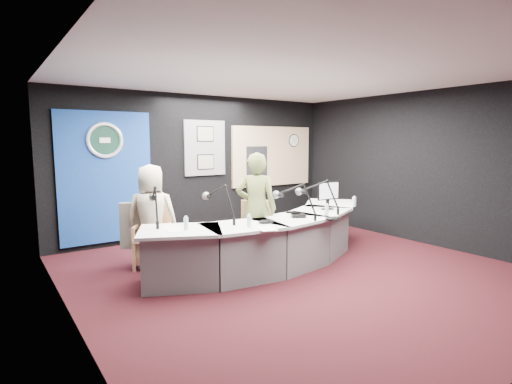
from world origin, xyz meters
TOP-DOWN VIEW (x-y plane):
  - ground at (0.00, 0.00)m, footprint 6.00×6.00m
  - ceiling at (0.00, 0.00)m, footprint 6.00×6.00m
  - wall_back at (0.00, 3.00)m, footprint 6.00×0.02m
  - wall_left at (-3.00, 0.00)m, footprint 0.02×6.00m
  - wall_right at (3.00, 0.00)m, footprint 0.02×6.00m
  - broadcast_desk at (-0.05, 0.55)m, footprint 4.50×1.90m
  - backdrop_panel at (-1.90, 2.97)m, footprint 1.60×0.05m
  - agency_seal at (-1.90, 2.93)m, footprint 0.63×0.07m
  - seal_center at (-1.90, 2.94)m, footprint 0.48×0.01m
  - pinboard at (0.05, 2.97)m, footprint 0.90×0.04m
  - framed_photo_upper at (0.05, 2.94)m, footprint 0.34×0.02m
  - framed_photo_lower at (0.05, 2.94)m, footprint 0.34×0.02m
  - booth_window_frame at (1.75, 2.97)m, footprint 2.12×0.06m
  - booth_glow at (1.75, 2.96)m, footprint 2.00×0.02m
  - equipment_rack at (1.30, 2.94)m, footprint 0.55×0.02m
  - wall_clock at (2.35, 2.94)m, footprint 0.28×0.01m
  - armchair_left at (-1.66, 1.40)m, footprint 0.83×0.83m
  - armchair_right at (-0.27, 0.69)m, footprint 0.78×0.78m
  - draped_jacket at (-1.82, 1.61)m, footprint 0.47×0.35m
  - person_man at (-1.66, 1.40)m, footprint 0.90×0.82m
  - person_woman at (-0.27, 0.69)m, footprint 0.74×0.72m
  - computer_monitor at (1.02, 0.47)m, footprint 0.49×0.05m
  - desk_phone at (0.18, 0.23)m, footprint 0.25×0.24m
  - headphones_near at (0.46, -0.20)m, footprint 0.19×0.19m
  - headphones_far at (-0.46, 0.17)m, footprint 0.21×0.21m
  - paper_stack at (-1.70, 0.48)m, footprint 0.24×0.32m
  - notepad at (-0.68, -0.14)m, footprint 0.29×0.35m
  - boom_mic_a at (-1.77, 0.95)m, footprint 0.29×0.72m
  - boom_mic_b at (-0.97, 0.59)m, footprint 0.22×0.73m
  - boom_mic_c at (0.06, 0.16)m, footprint 0.40×0.67m
  - boom_mic_d at (0.63, 0.28)m, footprint 0.52×0.60m
  - water_bottles at (0.04, 0.33)m, footprint 3.27×0.58m

SIDE VIEW (x-z plane):
  - ground at x=0.00m, z-range 0.00..0.00m
  - broadcast_desk at x=-0.05m, z-range 0.00..0.75m
  - armchair_right at x=-0.27m, z-range 0.00..0.99m
  - armchair_left at x=-1.66m, z-range 0.00..1.07m
  - draped_jacket at x=-1.82m, z-range 0.27..0.97m
  - paper_stack at x=-1.70m, z-range 0.75..0.75m
  - notepad at x=-0.68m, z-range 0.75..0.75m
  - headphones_near at x=0.46m, z-range 0.75..0.78m
  - headphones_far at x=-0.46m, z-range 0.75..0.79m
  - desk_phone at x=0.18m, z-range 0.75..0.80m
  - person_man at x=-1.66m, z-range 0.00..1.55m
  - water_bottles at x=0.04m, z-range 0.75..0.93m
  - person_woman at x=-0.27m, z-range 0.00..1.72m
  - boom_mic_a at x=-1.77m, z-range 0.75..1.35m
  - boom_mic_b at x=-0.97m, z-range 0.75..1.35m
  - boom_mic_c at x=0.06m, z-range 0.75..1.35m
  - boom_mic_d at x=0.63m, z-range 0.75..1.35m
  - computer_monitor at x=1.02m, z-range 0.90..1.24m
  - backdrop_panel at x=-1.90m, z-range 0.10..2.40m
  - wall_back at x=0.00m, z-range 0.00..2.80m
  - wall_left at x=-3.00m, z-range 0.00..2.80m
  - wall_right at x=3.00m, z-range 0.00..2.80m
  - equipment_rack at x=1.30m, z-range 1.03..1.78m
  - framed_photo_lower at x=0.05m, z-range 1.33..1.60m
  - booth_window_frame at x=1.75m, z-range 0.89..2.21m
  - booth_glow at x=1.75m, z-range 0.95..2.15m
  - pinboard at x=0.05m, z-range 1.20..2.30m
  - agency_seal at x=-1.90m, z-range 1.58..2.21m
  - seal_center at x=-1.90m, z-range 1.66..2.14m
  - wall_clock at x=2.35m, z-range 1.76..2.04m
  - framed_photo_upper at x=0.05m, z-range 1.89..2.17m
  - ceiling at x=0.00m, z-range 2.79..2.81m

